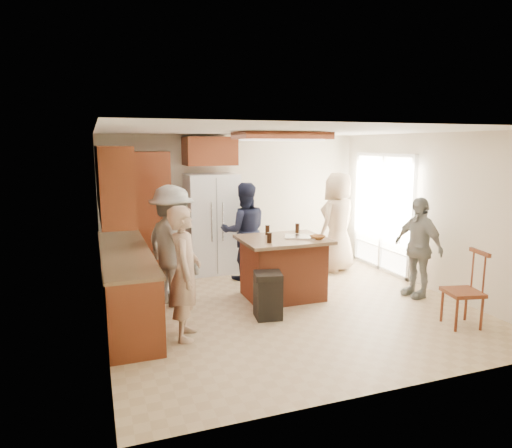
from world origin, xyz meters
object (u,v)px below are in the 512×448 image
object	(u,v)px
person_behind_right	(338,222)
person_behind_left	(244,231)
kitchen_island	(283,267)
person_side_right	(418,247)
refrigerator	(212,223)
person_counter	(172,246)
trash_bin	(268,295)
spindle_chair	(464,292)
person_front_left	(185,273)

from	to	relation	value
person_behind_right	person_behind_left	bearing A→B (deg)	-29.26
person_behind_right	kitchen_island	xyz separation A→B (m)	(-1.53, -1.04, -0.44)
person_side_right	refrigerator	world-z (taller)	refrigerator
person_counter	refrigerator	distance (m)	1.79
person_behind_left	person_counter	distance (m)	1.63
kitchen_island	trash_bin	world-z (taller)	kitchen_island
person_side_right	spindle_chair	xyz separation A→B (m)	(-0.22, -1.19, -0.32)
person_behind_right	kitchen_island	bearing A→B (deg)	8.02
person_behind_right	person_side_right	xyz separation A→B (m)	(0.43, -1.67, -0.14)
person_behind_right	refrigerator	bearing A→B (deg)	-44.80
person_behind_right	refrigerator	world-z (taller)	person_behind_right
person_counter	trash_bin	world-z (taller)	person_counter
trash_bin	spindle_chair	size ratio (longest dim) A/B	0.63
person_behind_right	refrigerator	distance (m)	2.30
person_side_right	person_front_left	bearing A→B (deg)	-92.28
person_behind_right	person_side_right	bearing A→B (deg)	78.32
person_behind_right	trash_bin	xyz separation A→B (m)	(-2.06, -1.76, -0.59)
person_behind_left	person_side_right	xyz separation A→B (m)	(2.21, -1.77, -0.07)
person_behind_left	kitchen_island	size ratio (longest dim) A/B	1.32
person_behind_left	trash_bin	world-z (taller)	person_behind_left
person_front_left	person_behind_right	world-z (taller)	person_behind_right
refrigerator	kitchen_island	bearing A→B (deg)	-69.91
kitchen_island	trash_bin	xyz separation A→B (m)	(-0.52, -0.71, -0.16)
kitchen_island	person_behind_left	bearing A→B (deg)	101.87
person_front_left	person_counter	bearing A→B (deg)	11.49
refrigerator	spindle_chair	world-z (taller)	refrigerator
spindle_chair	kitchen_island	bearing A→B (deg)	133.77
person_front_left	spindle_chair	xyz separation A→B (m)	(3.43, -0.86, -0.36)
refrigerator	person_counter	bearing A→B (deg)	-122.86
trash_bin	spindle_chair	world-z (taller)	spindle_chair
person_side_right	refrigerator	size ratio (longest dim) A/B	0.86
person_behind_right	person_side_right	size ratio (longest dim) A/B	1.18
person_behind_right	person_counter	bearing A→B (deg)	-12.48
person_front_left	refrigerator	size ratio (longest dim) A/B	0.90
person_side_right	trash_bin	distance (m)	2.53
person_side_right	person_counter	size ratio (longest dim) A/B	0.88
person_counter	trash_bin	bearing A→B (deg)	-153.68
person_front_left	kitchen_island	size ratio (longest dim) A/B	1.27
person_behind_left	person_behind_right	bearing A→B (deg)	-174.93
person_front_left	refrigerator	xyz separation A→B (m)	(1.04, 2.74, 0.09)
person_behind_left	person_side_right	size ratio (longest dim) A/B	1.09
person_side_right	trash_bin	world-z (taller)	person_side_right
person_behind_right	refrigerator	xyz separation A→B (m)	(-2.18, 0.73, -0.01)
trash_bin	person_front_left	bearing A→B (deg)	-167.67
person_front_left	trash_bin	distance (m)	1.29
person_counter	kitchen_island	size ratio (longest dim) A/B	1.37
spindle_chair	person_counter	bearing A→B (deg)	148.14
person_behind_right	person_front_left	bearing A→B (deg)	5.74
person_counter	spindle_chair	size ratio (longest dim) A/B	1.76
person_front_left	person_behind_left	xyz separation A→B (m)	(1.45, 2.10, 0.03)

